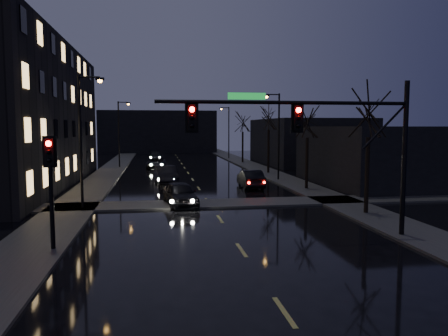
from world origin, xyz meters
name	(u,v)px	position (x,y,z in m)	size (l,w,h in m)	color
sidewalk_left	(104,177)	(-8.50, 35.00, 0.06)	(3.00, 140.00, 0.12)	#2D2D2B
sidewalk_right	(272,174)	(8.50, 35.00, 0.06)	(3.00, 140.00, 0.12)	#2D2D2B
sidewalk_cross	(210,204)	(0.00, 18.50, 0.06)	(40.00, 3.00, 0.12)	#2D2D2B
commercial_right_near	(378,156)	(15.50, 26.00, 2.50)	(10.00, 14.00, 5.00)	black
commercial_right_far	(307,141)	(17.00, 48.00, 3.00)	(12.00, 18.00, 6.00)	black
far_block	(158,132)	(-3.00, 78.00, 4.00)	(22.00, 10.00, 8.00)	black
signal_mast	(325,129)	(3.85, 9.00, 4.87)	(11.11, 0.41, 7.00)	black
signal_pole_left	(51,177)	(-7.50, 8.99, 3.01)	(0.35, 0.41, 4.53)	black
tree_near	(369,104)	(8.40, 14.00, 6.22)	(3.52, 3.52, 8.08)	black
tree_mid_a	(308,116)	(8.40, 24.00, 5.83)	(3.30, 3.30, 7.58)	black
tree_mid_b	(269,111)	(8.40, 36.00, 6.61)	(3.74, 3.74, 8.59)	black
tree_far	(243,119)	(8.40, 50.00, 6.06)	(3.43, 3.43, 7.88)	black
streetlight_l_near	(84,130)	(-7.58, 18.00, 4.77)	(1.53, 0.28, 8.00)	black
streetlight_l_far	(121,128)	(-7.58, 45.00, 4.77)	(1.53, 0.28, 8.00)	black
streetlight_r_mid	(277,129)	(7.58, 30.00, 4.77)	(1.53, 0.28, 8.00)	black
streetlight_r_far	(227,128)	(7.58, 58.00, 4.77)	(1.53, 0.28, 8.00)	black
oncoming_car_a	(180,194)	(-1.91, 18.44, 0.75)	(1.78, 4.43, 1.51)	black
oncoming_car_b	(166,175)	(-2.58, 29.14, 0.79)	(1.67, 4.79, 1.58)	black
oncoming_car_c	(156,163)	(-3.39, 43.50, 0.65)	(2.16, 4.69, 1.30)	black
oncoming_car_d	(155,156)	(-3.52, 55.38, 0.67)	(1.88, 4.62, 1.34)	black
lead_car	(251,179)	(4.22, 25.66, 0.74)	(1.57, 4.49, 1.48)	black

